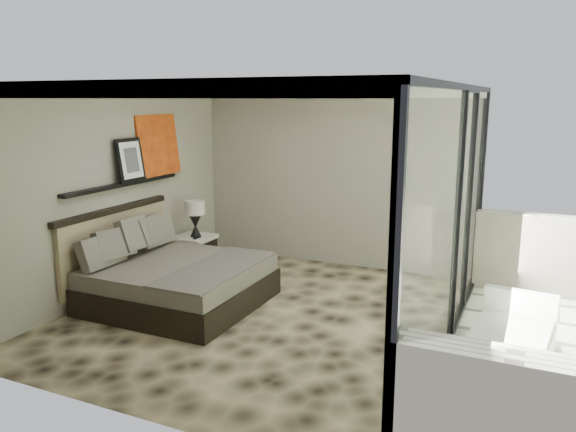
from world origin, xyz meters
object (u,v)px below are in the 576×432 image
at_px(bed, 172,278).
at_px(lounger, 507,349).
at_px(table_lamp, 195,214).
at_px(nightstand, 194,250).

height_order(bed, lounger, bed).
bearing_deg(table_lamp, bed, -67.82).
height_order(table_lamp, lounger, table_lamp).
height_order(bed, nightstand, bed).
relative_size(nightstand, lounger, 0.36).
bearing_deg(nightstand, lounger, 2.45).
bearing_deg(lounger, bed, -174.98).
height_order(bed, table_lamp, bed).
distance_m(nightstand, lounger, 5.02).
distance_m(nightstand, table_lamp, 0.60).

